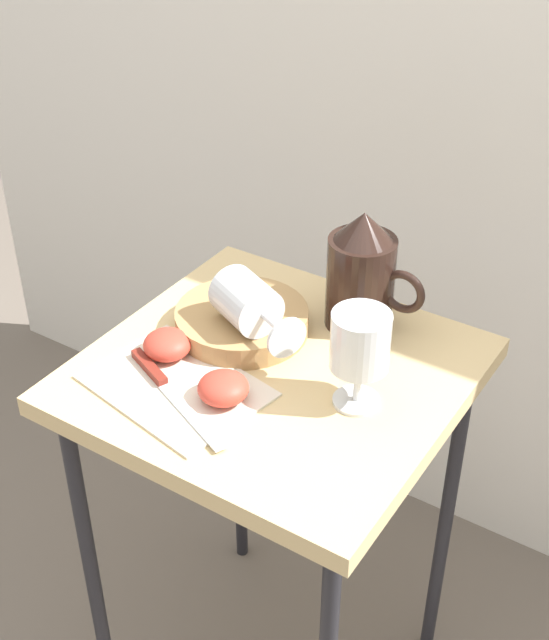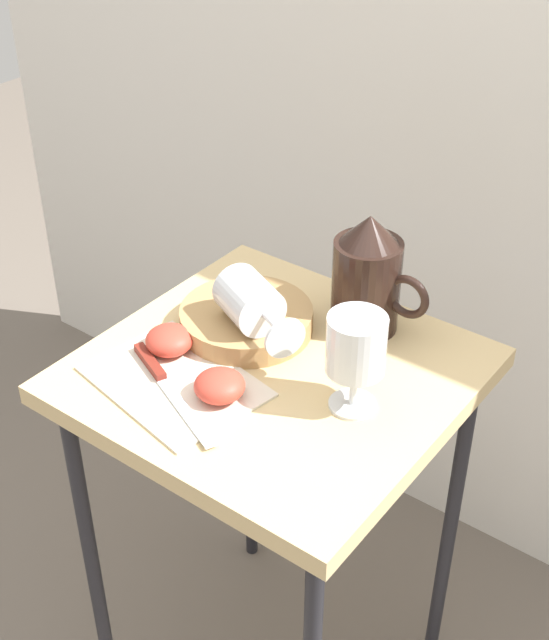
% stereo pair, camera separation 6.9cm
% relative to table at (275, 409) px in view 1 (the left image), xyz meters
% --- Properties ---
extents(curtain_drape, '(2.40, 0.03, 1.82)m').
position_rel_table_xyz_m(curtain_drape, '(0.00, 0.56, 0.27)').
color(curtain_drape, silver).
rests_on(curtain_drape, ground_plane).
extents(table, '(0.51, 0.49, 0.72)m').
position_rel_table_xyz_m(table, '(0.00, 0.00, 0.00)').
color(table, tan).
rests_on(table, ground_plane).
extents(linen_napkin, '(0.26, 0.21, 0.00)m').
position_rel_table_xyz_m(linen_napkin, '(-0.09, -0.11, 0.08)').
color(linen_napkin, beige).
rests_on(linen_napkin, table).
extents(basket_tray, '(0.20, 0.20, 0.03)m').
position_rel_table_xyz_m(basket_tray, '(-0.09, 0.05, 0.10)').
color(basket_tray, '#AD8451').
rests_on(basket_tray, table).
extents(pitcher, '(0.15, 0.10, 0.18)m').
position_rel_table_xyz_m(pitcher, '(0.05, 0.16, 0.15)').
color(pitcher, black).
rests_on(pitcher, table).
extents(wine_glass_upright, '(0.08, 0.08, 0.14)m').
position_rel_table_xyz_m(wine_glass_upright, '(0.13, -0.01, 0.17)').
color(wine_glass_upright, silver).
rests_on(wine_glass_upright, table).
extents(wine_glass_tipped_near, '(0.16, 0.12, 0.08)m').
position_rel_table_xyz_m(wine_glass_tipped_near, '(-0.06, 0.02, 0.15)').
color(wine_glass_tipped_near, silver).
rests_on(wine_glass_tipped_near, basket_tray).
extents(apple_half_left, '(0.07, 0.07, 0.04)m').
position_rel_table_xyz_m(apple_half_left, '(-0.14, -0.06, 0.10)').
color(apple_half_left, '#CC3D2D').
rests_on(apple_half_left, linen_napkin).
extents(apple_half_right, '(0.07, 0.07, 0.04)m').
position_rel_table_xyz_m(apple_half_right, '(-0.02, -0.10, 0.10)').
color(apple_half_right, '#CC3D2D').
rests_on(apple_half_right, linen_napkin).
extents(knife, '(0.22, 0.11, 0.01)m').
position_rel_table_xyz_m(knife, '(-0.10, -0.12, 0.09)').
color(knife, silver).
rests_on(knife, linen_napkin).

